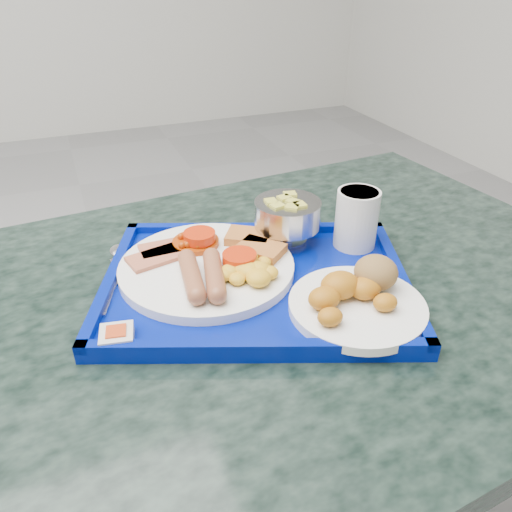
{
  "coord_description": "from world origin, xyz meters",
  "views": [
    {
      "loc": [
        0.62,
        -0.85,
        1.13
      ],
      "look_at": [
        0.85,
        -0.3,
        0.77
      ],
      "focal_mm": 35.0,
      "sensor_mm": 36.0,
      "label": 1
    }
  ],
  "objects_px": {
    "tray": "(256,283)",
    "main_plate": "(213,264)",
    "fruit_bowl": "(287,215)",
    "juice_cup": "(357,217)",
    "table": "(259,380)",
    "bread_plate": "(358,296)"
  },
  "relations": [
    {
      "from": "tray",
      "to": "bread_plate",
      "type": "relative_size",
      "value": 2.86
    },
    {
      "from": "bread_plate",
      "to": "juice_cup",
      "type": "distance_m",
      "value": 0.17
    },
    {
      "from": "tray",
      "to": "bread_plate",
      "type": "height_order",
      "value": "bread_plate"
    },
    {
      "from": "tray",
      "to": "main_plate",
      "type": "xyz_separation_m",
      "value": [
        -0.05,
        0.04,
        0.02
      ]
    },
    {
      "from": "bread_plate",
      "to": "fruit_bowl",
      "type": "height_order",
      "value": "fruit_bowl"
    },
    {
      "from": "bread_plate",
      "to": "tray",
      "type": "bearing_deg",
      "value": 132.3
    },
    {
      "from": "main_plate",
      "to": "table",
      "type": "bearing_deg",
      "value": -40.31
    },
    {
      "from": "tray",
      "to": "bread_plate",
      "type": "xyz_separation_m",
      "value": [
        0.1,
        -0.11,
        0.02
      ]
    },
    {
      "from": "table",
      "to": "tray",
      "type": "relative_size",
      "value": 2.33
    },
    {
      "from": "main_plate",
      "to": "juice_cup",
      "type": "xyz_separation_m",
      "value": [
        0.24,
        -0.0,
        0.04
      ]
    },
    {
      "from": "main_plate",
      "to": "fruit_bowl",
      "type": "xyz_separation_m",
      "value": [
        0.14,
        0.05,
        0.03
      ]
    },
    {
      "from": "bread_plate",
      "to": "main_plate",
      "type": "bearing_deg",
      "value": 134.96
    },
    {
      "from": "juice_cup",
      "to": "fruit_bowl",
      "type": "bearing_deg",
      "value": 151.98
    },
    {
      "from": "fruit_bowl",
      "to": "juice_cup",
      "type": "distance_m",
      "value": 0.11
    },
    {
      "from": "table",
      "to": "bread_plate",
      "type": "xyz_separation_m",
      "value": [
        0.1,
        -0.11,
        0.22
      ]
    },
    {
      "from": "tray",
      "to": "bread_plate",
      "type": "bearing_deg",
      "value": -47.7
    },
    {
      "from": "juice_cup",
      "to": "main_plate",
      "type": "bearing_deg",
      "value": 178.88
    },
    {
      "from": "table",
      "to": "main_plate",
      "type": "height_order",
      "value": "main_plate"
    },
    {
      "from": "main_plate",
      "to": "fruit_bowl",
      "type": "relative_size",
      "value": 2.43
    },
    {
      "from": "tray",
      "to": "main_plate",
      "type": "relative_size",
      "value": 2.0
    },
    {
      "from": "tray",
      "to": "fruit_bowl",
      "type": "bearing_deg",
      "value": 44.63
    },
    {
      "from": "bread_plate",
      "to": "fruit_bowl",
      "type": "bearing_deg",
      "value": 93.32
    }
  ]
}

